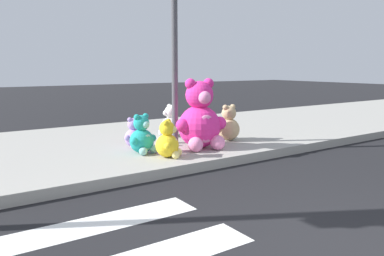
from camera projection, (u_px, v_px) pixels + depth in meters
sidewalk at (107, 146)px, 7.01m from camera, size 28.00×4.40×0.15m
sign_pole at (175, 48)px, 6.61m from camera, size 0.56×0.11×3.20m
plush_pink_large at (200, 120)px, 6.41m from camera, size 0.90×0.83×1.18m
plush_teal at (142, 137)px, 6.05m from camera, size 0.48×0.45×0.64m
plush_white at (170, 123)px, 7.53m from camera, size 0.44×0.49×0.64m
plush_lime at (198, 125)px, 7.59m from camera, size 0.40×0.37×0.52m
plush_lavender at (134, 135)px, 6.49m from camera, size 0.40×0.36×0.52m
plush_yellow at (168, 142)px, 5.78m from camera, size 0.42×0.42×0.59m
plush_tan at (228, 126)px, 7.14m from camera, size 0.52×0.46×0.68m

